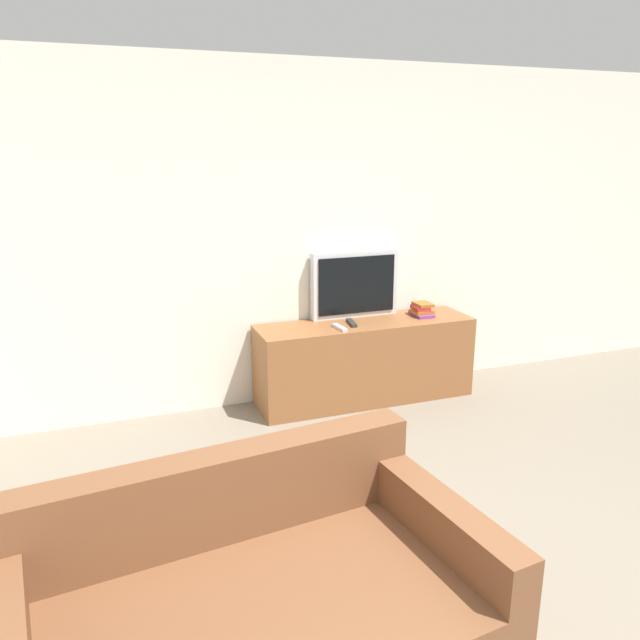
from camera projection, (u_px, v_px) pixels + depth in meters
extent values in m
cube|color=silver|center=(306.00, 237.00, 4.83)|extent=(9.00, 0.06, 2.60)
cube|color=brown|center=(365.00, 361.00, 4.97)|extent=(1.73, 0.46, 0.65)
cube|color=silver|center=(355.00, 284.00, 4.98)|extent=(0.73, 0.08, 0.54)
cube|color=black|center=(357.00, 285.00, 4.94)|extent=(0.65, 0.01, 0.46)
cube|color=brown|center=(217.00, 496.00, 2.52)|extent=(1.73, 0.35, 0.37)
cube|color=brown|center=(435.00, 561.00, 2.59)|extent=(0.25, 1.00, 0.63)
cube|color=#7A3884|center=(422.00, 314.00, 5.06)|extent=(0.15, 0.21, 0.02)
cube|color=#995623|center=(422.00, 312.00, 5.05)|extent=(0.16, 0.15, 0.03)
cube|color=#B72D28|center=(420.00, 308.00, 5.05)|extent=(0.12, 0.16, 0.03)
cube|color=#995623|center=(423.00, 304.00, 5.05)|extent=(0.13, 0.16, 0.02)
cube|color=#2D2D2D|center=(352.00, 323.00, 4.82)|extent=(0.07, 0.20, 0.02)
cube|color=#B7B7B7|center=(340.00, 328.00, 4.69)|extent=(0.06, 0.18, 0.02)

